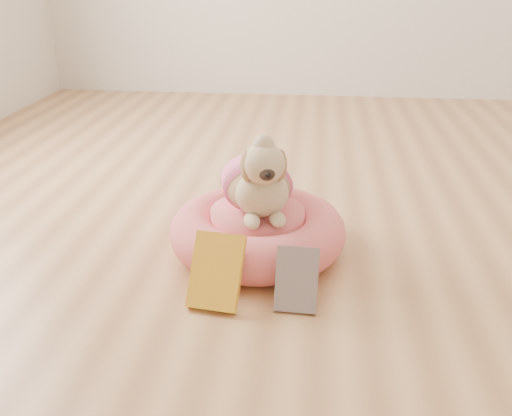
# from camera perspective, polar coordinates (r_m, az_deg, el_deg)

# --- Properties ---
(floor) EXTENTS (4.50, 4.50, 0.00)m
(floor) POSITION_cam_1_polar(r_m,az_deg,el_deg) (2.16, 6.31, -1.80)
(floor) COLOR #AA7447
(floor) RESTS_ON ground
(pet_bed) EXTENTS (0.60, 0.60, 0.15)m
(pet_bed) POSITION_cam_1_polar(r_m,az_deg,el_deg) (1.94, 0.16, -2.31)
(pet_bed) COLOR #E65A60
(pet_bed) RESTS_ON floor
(dog) EXTENTS (0.37, 0.46, 0.30)m
(dog) POSITION_cam_1_polar(r_m,az_deg,el_deg) (1.85, 0.23, 4.06)
(dog) COLOR brown
(dog) RESTS_ON pet_bed
(book_yellow) EXTENTS (0.17, 0.17, 0.20)m
(book_yellow) POSITION_cam_1_polar(r_m,az_deg,el_deg) (1.65, -3.99, -6.34)
(book_yellow) COLOR yellow
(book_yellow) RESTS_ON floor
(book_white) EXTENTS (0.12, 0.10, 0.18)m
(book_white) POSITION_cam_1_polar(r_m,az_deg,el_deg) (1.64, 4.09, -7.13)
(book_white) COLOR silver
(book_white) RESTS_ON floor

